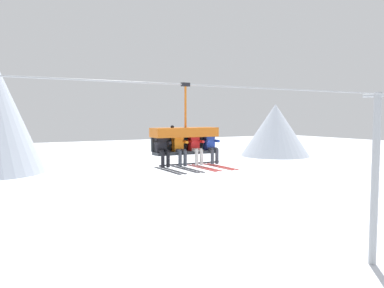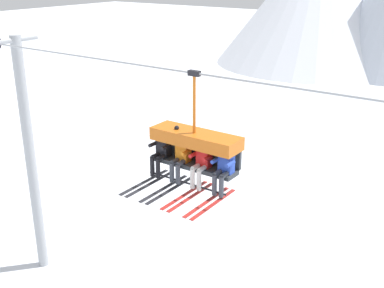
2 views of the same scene
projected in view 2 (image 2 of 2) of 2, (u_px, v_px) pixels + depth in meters
lift_tower_near at (30, 154)px, 16.35m from camera, size 0.36×1.88×8.55m
lift_cable at (266, 84)px, 9.50m from camera, size 20.23×0.05×0.05m
chairlift_chair at (196, 144)px, 11.08m from camera, size 2.19×0.74×2.58m
skier_black at (160, 151)px, 11.49m from camera, size 0.46×1.70×1.23m
skier_orange at (180, 155)px, 11.17m from camera, size 0.48×1.70×1.34m
skier_red at (201, 162)px, 10.85m from camera, size 0.46×1.70×1.23m
skier_blue at (223, 167)px, 10.54m from camera, size 0.46×1.70×1.23m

